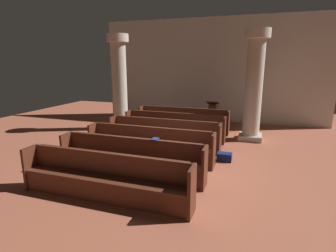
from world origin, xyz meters
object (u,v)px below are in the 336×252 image
object	(u,v)px
pew_row_5	(104,176)
kneeler_box_navy	(224,157)
pillar_aisle_side	(254,84)
hymn_book	(155,139)
pew_row_0	(183,119)
lectern	(212,116)
pew_row_3	(149,143)
pew_row_1	(174,125)
pew_row_2	(163,133)
pillar_far_side	(119,81)
pew_row_4	(130,157)

from	to	relation	value
pew_row_5	kneeler_box_navy	world-z (taller)	pew_row_5
pillar_aisle_side	hymn_book	world-z (taller)	pillar_aisle_side
pew_row_0	lectern	xyz separation A→B (m)	(0.97, 1.02, -0.03)
pew_row_3	lectern	world-z (taller)	lectern
pew_row_3	kneeler_box_navy	bearing A→B (deg)	17.03
pew_row_1	pew_row_3	size ratio (longest dim) A/B	1.00
pew_row_2	pillar_far_side	distance (m)	3.42
pew_row_1	pew_row_5	world-z (taller)	same
pew_row_0	pew_row_5	xyz separation A→B (m)	(0.00, -5.61, 0.00)
pillar_aisle_side	lectern	bearing A→B (deg)	138.03
pillar_far_side	lectern	bearing A→B (deg)	21.93
pew_row_0	pew_row_5	size ratio (longest dim) A/B	1.00
pew_row_0	pew_row_1	world-z (taller)	same
pillar_aisle_side	pillar_far_side	size ratio (longest dim) A/B	1.00
pew_row_4	hymn_book	distance (m)	0.71
kneeler_box_navy	pillar_aisle_side	bearing A→B (deg)	76.14
pew_row_0	pew_row_2	world-z (taller)	same
pillar_aisle_side	kneeler_box_navy	world-z (taller)	pillar_aisle_side
pew_row_0	pew_row_3	size ratio (longest dim) A/B	1.00
pew_row_0	pew_row_4	world-z (taller)	same
pew_row_3	pew_row_4	distance (m)	1.12
pew_row_1	kneeler_box_navy	distance (m)	2.58
pew_row_0	lectern	bearing A→B (deg)	46.44
pew_row_3	pew_row_0	bearing A→B (deg)	90.00
pew_row_1	pillar_aisle_side	xyz separation A→B (m)	(2.53, 0.73, 1.42)
pew_row_0	pillar_far_side	world-z (taller)	pillar_far_side
pew_row_2	pillar_aisle_side	size ratio (longest dim) A/B	0.97
lectern	hymn_book	distance (m)	5.36
pew_row_2	pew_row_3	world-z (taller)	same
pew_row_0	pew_row_5	world-z (taller)	same
pew_row_1	pew_row_2	world-z (taller)	same
pew_row_1	pew_row_4	bearing A→B (deg)	-90.00
pew_row_5	pillar_aisle_side	xyz separation A→B (m)	(2.53, 5.22, 1.42)
pew_row_3	kneeler_box_navy	distance (m)	2.07
pew_row_0	hymn_book	size ratio (longest dim) A/B	16.64
pew_row_2	pew_row_4	distance (m)	2.25
pew_row_0	pew_row_3	bearing A→B (deg)	-90.00
pew_row_3	pew_row_5	distance (m)	2.25
pew_row_2	pillar_aisle_side	world-z (taller)	pillar_aisle_side
pew_row_0	pew_row_4	bearing A→B (deg)	-90.00
pew_row_5	pillar_far_side	xyz separation A→B (m)	(-2.48, 5.24, 1.42)
pew_row_3	lectern	bearing A→B (deg)	77.58
pew_row_5	pew_row_3	bearing A→B (deg)	90.00
pew_row_5	pew_row_4	bearing A→B (deg)	90.00
pillar_aisle_side	pew_row_2	bearing A→B (deg)	-143.77
hymn_book	pew_row_0	bearing A→B (deg)	97.12
pew_row_0	pillar_far_side	size ratio (longest dim) A/B	0.97
pew_row_1	lectern	size ratio (longest dim) A/B	3.25
pew_row_3	pew_row_5	world-z (taller)	same
pillar_aisle_side	kneeler_box_navy	xyz separation A→B (m)	(-0.59, -2.38, -1.79)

